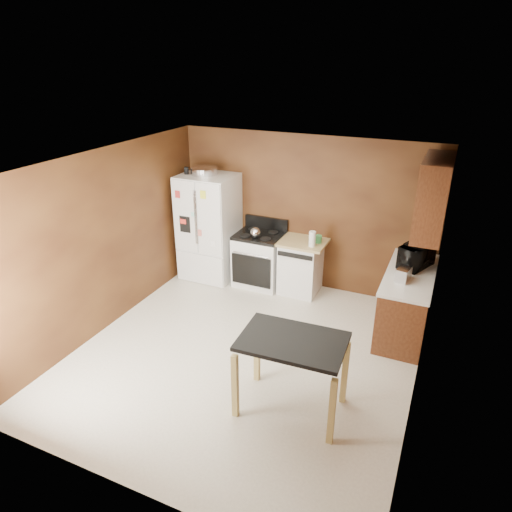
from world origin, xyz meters
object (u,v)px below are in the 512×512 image
Objects in this scene: kettle at (255,233)px; island at (292,352)px; refrigerator at (209,227)px; toaster at (403,274)px; dishwasher at (301,266)px; microwave at (417,256)px; paper_towel at (312,239)px; gas_range at (259,258)px; roasting_pan at (204,171)px; pen_cup at (186,171)px; green_canister at (318,239)px.

kettle is 0.15× the size of island.
kettle is at bearing -6.49° from refrigerator.
toaster is 1.90m from dishwasher.
microwave reaches higher than dishwasher.
paper_towel reaches higher than gas_range.
island is (0.80, -2.63, 0.30)m from dishwasher.
roasting_pan is 2.09m from paper_towel.
pen_cup is at bearing -178.92° from toaster.
microwave reaches higher than toaster.
refrigerator is (0.33, 0.07, -0.96)m from pen_cup.
paper_towel is at bearing 109.40° from microwave.
kettle is 0.92m from refrigerator.
kettle is 0.31× the size of microwave.
toaster is (1.44, -0.63, -0.02)m from paper_towel.
microwave reaches higher than kettle.
paper_towel is 0.22× the size of gas_range.
toaster reaches higher than kettle.
dishwasher is (-0.21, 0.14, -0.56)m from paper_towel.
microwave is (0.10, 0.52, 0.06)m from toaster.
refrigerator is at bearing 178.34° from paper_towel.
pen_cup reaches higher than gas_range.
toaster is 0.22× the size of gas_range.
dishwasher is at bearing -170.13° from green_canister.
microwave is at bearing -11.09° from green_canister.
gas_range is at bearing 0.82° from roasting_pan.
island is at bearing -103.87° from toaster.
roasting_pan is 0.96m from refrigerator.
kettle is at bearing -89.28° from gas_range.
refrigerator is (-1.84, 0.05, -0.11)m from paper_towel.
pen_cup is 0.10× the size of island.
pen_cup is 1.87m from gas_range.
toaster is at bearing -12.33° from roasting_pan.
gas_range reaches higher than toaster.
refrigerator is 1.69m from dishwasher.
green_canister is at bearing 4.04° from gas_range.
green_canister is at bearing 101.46° from island.
toaster is 0.44× the size of microwave.
paper_towel is 2.04× the size of green_canister.
kettle is at bearing -165.26° from dishwasher.
toaster is 0.27× the size of dishwasher.
roasting_pan is at bearing -177.57° from green_canister.
refrigerator is (-3.38, 0.16, -0.15)m from microwave.
gas_range is (-2.37, 0.75, -0.53)m from toaster.
roasting_pan is 0.50× the size of dishwasher.
roasting_pan is 1.84× the size of paper_towel.
microwave is at bearing -8.06° from dishwasher.
gas_range is at bearing 120.22° from island.
green_canister is at bearing 5.24° from pen_cup.
pen_cup reaches higher than paper_towel.
kettle is 0.91m from dishwasher.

